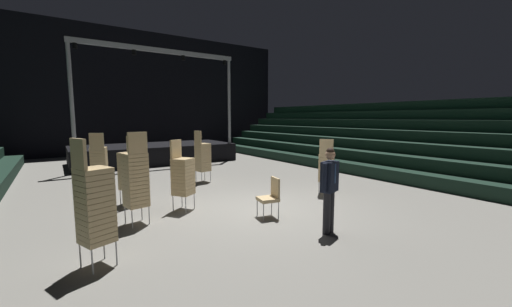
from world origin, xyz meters
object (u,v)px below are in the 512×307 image
(loose_chair_near_man, at_px, (271,195))
(chair_stack_rear_left, at_px, (99,162))
(chair_stack_front_right, at_px, (326,167))
(chair_stack_rear_right, at_px, (130,170))
(stage_riser, at_px, (155,152))
(chair_stack_mid_centre, at_px, (95,204))
(chair_stack_front_left, at_px, (183,175))
(man_with_tie, at_px, (330,185))
(chair_stack_mid_left, at_px, (203,156))
(chair_stack_mid_right, at_px, (136,179))

(loose_chair_near_man, bearing_deg, chair_stack_rear_left, 42.73)
(chair_stack_front_right, relative_size, chair_stack_rear_right, 0.91)
(stage_riser, distance_m, chair_stack_mid_centre, 11.73)
(chair_stack_rear_left, bearing_deg, chair_stack_rear_right, -58.57)
(chair_stack_front_right, bearing_deg, chair_stack_front_left, -139.39)
(chair_stack_rear_left, distance_m, loose_chair_near_man, 5.89)
(chair_stack_rear_left, distance_m, chair_stack_rear_right, 2.07)
(man_with_tie, relative_size, chair_stack_rear_right, 0.93)
(stage_riser, xyz_separation_m, chair_stack_mid_left, (0.09, -6.04, 0.39))
(chair_stack_rear_left, bearing_deg, chair_stack_front_right, -19.40)
(chair_stack_mid_left, relative_size, chair_stack_mid_right, 0.92)
(chair_stack_front_right, bearing_deg, chair_stack_rear_left, -163.83)
(stage_riser, height_order, loose_chair_near_man, stage_riser)
(chair_stack_mid_right, relative_size, loose_chair_near_man, 2.17)
(chair_stack_mid_right, xyz_separation_m, loose_chair_near_man, (2.74, -1.26, -0.49))
(chair_stack_mid_centre, xyz_separation_m, chair_stack_rear_left, (0.67, 5.46, -0.08))
(chair_stack_mid_right, distance_m, chair_stack_mid_centre, 1.95)
(stage_riser, height_order, man_with_tie, stage_riser)
(loose_chair_near_man, bearing_deg, stage_riser, 10.45)
(chair_stack_rear_right, bearing_deg, chair_stack_rear_left, 76.27)
(chair_stack_mid_right, bearing_deg, stage_riser, 61.70)
(chair_stack_mid_left, xyz_separation_m, chair_stack_rear_left, (-3.33, 0.44, 0.00))
(chair_stack_mid_centre, distance_m, loose_chair_near_man, 3.76)
(chair_stack_mid_left, bearing_deg, loose_chair_near_man, -13.43)
(chair_stack_front_right, bearing_deg, man_with_tie, -83.35)
(chair_stack_front_left, xyz_separation_m, chair_stack_rear_right, (-1.00, 1.33, 0.04))
(chair_stack_front_left, bearing_deg, chair_stack_mid_centre, 9.56)
(chair_stack_front_right, height_order, chair_stack_mid_centre, chair_stack_mid_centre)
(chair_stack_mid_left, bearing_deg, stage_riser, 171.11)
(chair_stack_mid_left, relative_size, chair_stack_rear_left, 1.00)
(man_with_tie, relative_size, chair_stack_mid_left, 0.93)
(chair_stack_rear_left, xyz_separation_m, chair_stack_rear_right, (0.53, -2.00, 0.00))
(stage_riser, xyz_separation_m, chair_stack_mid_centre, (-3.92, -11.05, 0.48))
(chair_stack_mid_right, height_order, chair_stack_mid_centre, same)
(chair_stack_front_right, height_order, loose_chair_near_man, chair_stack_front_right)
(chair_stack_front_right, distance_m, chair_stack_mid_right, 5.49)
(stage_riser, xyz_separation_m, man_with_tie, (0.20, -12.07, 0.45))
(stage_riser, relative_size, loose_chair_near_man, 8.33)
(chair_stack_mid_centre, height_order, chair_stack_rear_left, chair_stack_mid_centre)
(chair_stack_front_right, relative_size, loose_chair_near_man, 1.81)
(man_with_tie, bearing_deg, chair_stack_rear_right, -75.70)
(chair_stack_mid_right, bearing_deg, chair_stack_mid_left, 36.79)
(loose_chair_near_man, bearing_deg, chair_stack_mid_left, 7.87)
(chair_stack_front_right, bearing_deg, chair_stack_mid_left, 175.15)
(stage_riser, xyz_separation_m, chair_stack_front_right, (2.52, -9.80, 0.31))
(chair_stack_front_right, distance_m, chair_stack_rear_left, 7.14)
(chair_stack_front_left, bearing_deg, stage_riser, -135.55)
(man_with_tie, distance_m, chair_stack_front_right, 3.26)
(chair_stack_front_right, bearing_deg, chair_stack_mid_right, -132.30)
(chair_stack_rear_right, distance_m, loose_chair_near_man, 3.95)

